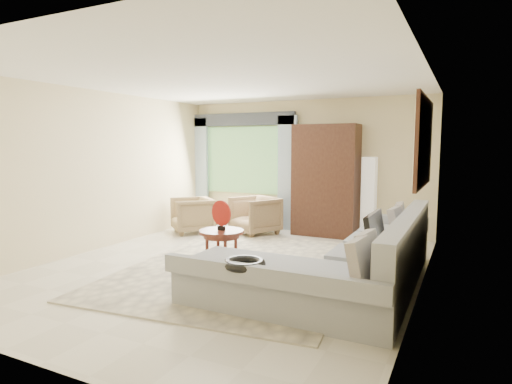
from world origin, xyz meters
The scene contains 17 objects.
ground centered at (0.00, 0.00, 0.00)m, with size 6.00×6.00×0.00m, color silver.
area_rug centered at (0.19, 0.08, 0.01)m, with size 3.00×4.00×0.02m, color beige.
sectional_sofa centered at (1.78, -0.18, 0.28)m, with size 2.30×3.46×0.90m.
tv_screen centered at (2.05, -0.24, 0.72)m, with size 0.06×0.74×0.48m, color black.
garden_hose centered at (1.00, -1.43, 0.55)m, with size 0.43×0.43×0.09m, color black.
coffee_table centered at (0.06, -0.29, 0.31)m, with size 0.59×0.59×0.59m.
red_disc centered at (0.06, -0.29, 0.82)m, with size 0.34×0.34×0.03m, color #A01710.
armchair_left centered at (-1.87, 1.79, 0.35)m, with size 0.74×0.76×0.69m, color #937B50.
armchair_right centered at (-0.71, 2.23, 0.36)m, with size 0.77×0.79×0.72m, color #967952.
potted_plant centered at (-1.94, 2.76, 0.25)m, with size 0.46×0.40×0.51m, color #999999.
armoire centered at (0.55, 2.72, 1.05)m, with size 1.20×0.55×2.10m, color black.
floor_lamp centered at (1.35, 2.78, 0.75)m, with size 0.24×0.24×1.50m, color silver.
window centered at (-1.35, 2.97, 1.40)m, with size 1.80×0.04×1.40m, color #669E59.
curtain_left centered at (-2.40, 2.88, 1.15)m, with size 0.40×0.08×2.30m, color #9EB7CC.
curtain_right centered at (-0.30, 2.88, 1.15)m, with size 0.40×0.08×2.30m, color #9EB7CC.
valance centered at (-1.35, 2.90, 2.25)m, with size 2.40×0.12×0.26m, color #1E232D.
wall_mirror centered at (2.46, 0.35, 1.75)m, with size 0.05×1.70×1.05m.
Camera 1 is at (2.94, -5.08, 1.72)m, focal length 30.00 mm.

